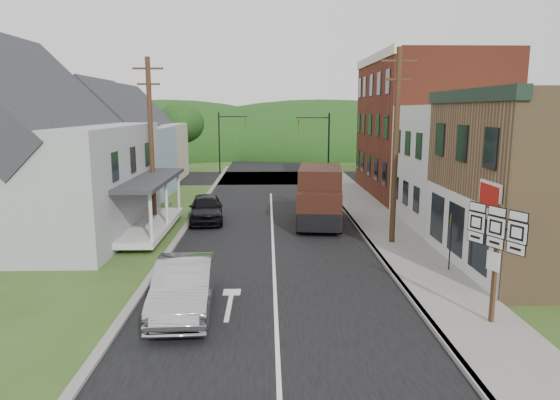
{
  "coord_description": "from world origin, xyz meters",
  "views": [
    {
      "loc": [
        -0.24,
        -19.12,
        6.28
      ],
      "look_at": [
        0.32,
        3.31,
        2.2
      ],
      "focal_mm": 32.0,
      "sensor_mm": 36.0,
      "label": 1
    }
  ],
  "objects": [
    {
      "name": "house_cream",
      "position": [
        -11.5,
        26.0,
        3.69
      ],
      "size": [
        7.14,
        8.16,
        7.28
      ],
      "color": "#BFAF94",
      "rests_on": "ground"
    },
    {
      "name": "storefront_white",
      "position": [
        11.3,
        7.5,
        3.25
      ],
      "size": [
        8.0,
        7.0,
        6.5
      ],
      "primitive_type": "cube",
      "color": "silver",
      "rests_on": "ground"
    },
    {
      "name": "forested_ridge",
      "position": [
        0.0,
        55.0,
        0.0
      ],
      "size": [
        90.0,
        30.0,
        16.0
      ],
      "primitive_type": "ellipsoid",
      "color": "black",
      "rests_on": "ground"
    },
    {
      "name": "utility_pole_right",
      "position": [
        5.6,
        3.5,
        4.66
      ],
      "size": [
        1.6,
        0.26,
        9.0
      ],
      "color": "#472D19",
      "rests_on": "ground"
    },
    {
      "name": "house_blue",
      "position": [
        -11.0,
        17.0,
        3.69
      ],
      "size": [
        7.14,
        8.16,
        7.28
      ],
      "color": "#82A0B1",
      "rests_on": "ground"
    },
    {
      "name": "cross_road",
      "position": [
        0.0,
        27.0,
        0.0
      ],
      "size": [
        60.0,
        9.0,
        0.02
      ],
      "primitive_type": "cube",
      "color": "black",
      "rests_on": "ground"
    },
    {
      "name": "ground",
      "position": [
        0.0,
        0.0,
        0.0
      ],
      "size": [
        120.0,
        120.0,
        0.0
      ],
      "primitive_type": "plane",
      "color": "#2D4719",
      "rests_on": "ground"
    },
    {
      "name": "sidewalk_right",
      "position": [
        5.9,
        8.0,
        0.07
      ],
      "size": [
        2.8,
        55.0,
        0.15
      ],
      "primitive_type": "cube",
      "color": "slate",
      "rests_on": "ground"
    },
    {
      "name": "curb_right",
      "position": [
        4.55,
        8.0,
        0.07
      ],
      "size": [
        0.2,
        55.0,
        0.15
      ],
      "primitive_type": "cube",
      "color": "slate",
      "rests_on": "ground"
    },
    {
      "name": "silver_sedan",
      "position": [
        -2.87,
        -4.18,
        0.81
      ],
      "size": [
        1.98,
        5.02,
        1.63
      ],
      "primitive_type": "imported",
      "rotation": [
        0.0,
        0.0,
        0.05
      ],
      "color": "#A3A2A7",
      "rests_on": "ground"
    },
    {
      "name": "utility_pole_left",
      "position": [
        -6.5,
        8.0,
        4.66
      ],
      "size": [
        1.6,
        0.26,
        9.0
      ],
      "color": "#472D19",
      "rests_on": "ground"
    },
    {
      "name": "warning_sign",
      "position": [
        6.78,
        -0.68,
        1.59
      ],
      "size": [
        0.21,
        0.59,
        2.25
      ],
      "rotation": [
        0.0,
        0.0,
        -0.32
      ],
      "color": "black",
      "rests_on": "sidewalk_right"
    },
    {
      "name": "curb_left",
      "position": [
        -4.65,
        8.0,
        0.06
      ],
      "size": [
        0.3,
        55.0,
        0.12
      ],
      "primitive_type": "cube",
      "color": "slate",
      "rests_on": "ground"
    },
    {
      "name": "delivery_van",
      "position": [
        2.62,
        7.67,
        1.6
      ],
      "size": [
        2.89,
        5.86,
        3.16
      ],
      "rotation": [
        0.0,
        0.0,
        -0.11
      ],
      "color": "black",
      "rests_on": "ground"
    },
    {
      "name": "dark_sedan",
      "position": [
        -3.72,
        8.61,
        0.77
      ],
      "size": [
        2.29,
        4.7,
        1.55
      ],
      "primitive_type": "imported",
      "rotation": [
        0.0,
        0.0,
        0.1
      ],
      "color": "black",
      "rests_on": "ground"
    },
    {
      "name": "route_sign_cluster",
      "position": [
        6.25,
        -5.54,
        2.42
      ],
      "size": [
        0.88,
        1.86,
        3.51
      ],
      "rotation": [
        0.0,
        0.0,
        0.42
      ],
      "color": "#472D19",
      "rests_on": "sidewalk_right"
    },
    {
      "name": "road",
      "position": [
        0.0,
        10.0,
        0.0
      ],
      "size": [
        9.0,
        90.0,
        0.02
      ],
      "primitive_type": "cube",
      "color": "black",
      "rests_on": "ground"
    },
    {
      "name": "tree_left_d",
      "position": [
        -9.0,
        32.0,
        4.88
      ],
      "size": [
        4.8,
        4.8,
        6.94
      ],
      "color": "#382616",
      "rests_on": "ground"
    },
    {
      "name": "house_gray",
      "position": [
        -12.0,
        6.0,
        4.23
      ],
      "size": [
        10.2,
        12.24,
        8.35
      ],
      "color": "#A4A6A9",
      "rests_on": "ground"
    },
    {
      "name": "tree_left_c",
      "position": [
        -19.0,
        20.0,
        5.94
      ],
      "size": [
        5.8,
        5.8,
        8.41
      ],
      "color": "#382616",
      "rests_on": "ground"
    },
    {
      "name": "storefront_red",
      "position": [
        11.3,
        17.0,
        5.0
      ],
      "size": [
        8.0,
        12.0,
        10.0
      ],
      "primitive_type": "cube",
      "color": "maroon",
      "rests_on": "ground"
    },
    {
      "name": "traffic_signal_right",
      "position": [
        4.3,
        23.5,
        3.76
      ],
      "size": [
        2.87,
        0.2,
        6.0
      ],
      "color": "black",
      "rests_on": "ground"
    },
    {
      "name": "traffic_signal_left",
      "position": [
        -4.3,
        30.5,
        3.76
      ],
      "size": [
        2.87,
        0.2,
        6.0
      ],
      "color": "black",
      "rests_on": "ground"
    }
  ]
}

